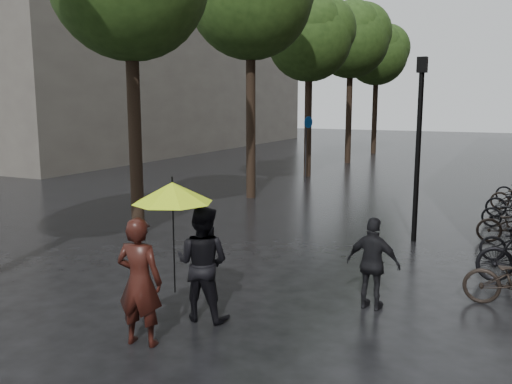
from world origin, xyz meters
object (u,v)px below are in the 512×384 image
Objects in this scene: person_black at (203,263)px; lamp_post at (419,132)px; person_burgundy at (140,282)px; pedestrian_walking at (373,264)px.

person_black is 0.41× the size of lamp_post.
person_burgundy is 1.18m from person_black.
person_black is (0.31, 1.14, -0.01)m from person_burgundy.
pedestrian_walking is at bearing -151.05° from person_black.
person_burgundy is 7.97m from lamp_post.
person_black is 2.73m from pedestrian_walking.
person_black is 1.18× the size of pedestrian_walking.
pedestrian_walking is at bearing -143.32° from person_burgundy.
person_burgundy is 1.01× the size of person_black.
person_burgundy is 0.42× the size of lamp_post.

